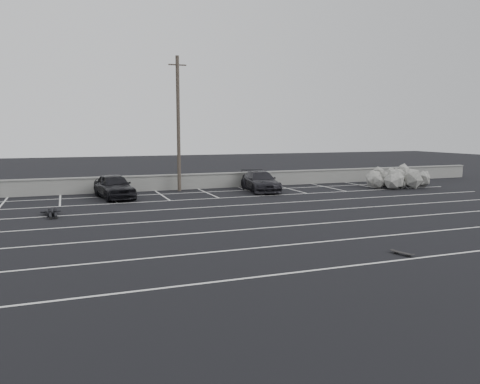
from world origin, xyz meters
name	(u,v)px	position (x,y,z in m)	size (l,w,h in m)	color
ground	(264,228)	(0.00, 0.00, 0.00)	(120.00, 120.00, 0.00)	black
seawall	(183,181)	(0.00, 14.00, 0.55)	(50.00, 0.45, 1.06)	gray
stall_lines	(227,211)	(-0.08, 4.41, 0.00)	(36.00, 20.05, 0.01)	silver
car_left	(114,186)	(-4.93, 11.17, 0.74)	(1.74, 4.32, 1.47)	black
car_right	(260,181)	(4.61, 11.17, 0.67)	(1.87, 4.60, 1.33)	black
utility_pole	(178,124)	(-0.47, 13.20, 4.51)	(1.19, 0.24, 8.90)	#4C4238
trash_bin	(259,180)	(5.53, 13.60, 0.47)	(0.78, 0.78, 0.93)	#252527
riprap_pile	(397,181)	(14.49, 9.55, 0.49)	(4.94, 3.76, 1.22)	gray
person	(51,210)	(-8.36, 6.37, 0.24)	(1.17, 2.48, 0.48)	black
skateboard	(402,253)	(2.54, -5.51, 0.06)	(0.37, 0.71, 0.08)	black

